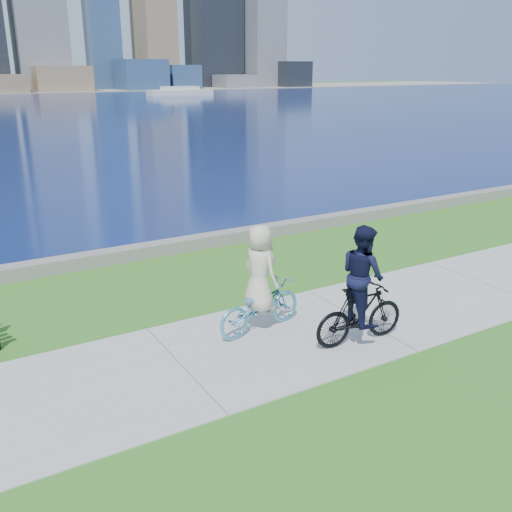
{
  "coord_description": "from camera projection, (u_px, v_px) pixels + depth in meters",
  "views": [
    {
      "loc": [
        -3.44,
        -8.36,
        5.04
      ],
      "look_at": [
        2.61,
        1.83,
        1.1
      ],
      "focal_mm": 40.0,
      "sensor_mm": 36.0,
      "label": 1
    }
  ],
  "objects": [
    {
      "name": "concrete_path",
      "position": [
        182.0,
        366.0,
        10.08
      ],
      "size": [
        80.0,
        3.5,
        0.02
      ],
      "primitive_type": "cube",
      "color": "#A2A29D",
      "rests_on": "ground"
    },
    {
      "name": "seawall",
      "position": [
        87.0,
        260.0,
        15.09
      ],
      "size": [
        90.0,
        0.5,
        0.35
      ],
      "primitive_type": "cube",
      "color": "slate",
      "rests_on": "ground"
    },
    {
      "name": "ferry_far",
      "position": [
        180.0,
        92.0,
        105.08
      ],
      "size": [
        12.0,
        3.43,
        1.63
      ],
      "color": "silver",
      "rests_on": "ground"
    },
    {
      "name": "cyclist_woman",
      "position": [
        260.0,
        293.0,
        11.2
      ],
      "size": [
        1.02,
        2.09,
        2.17
      ],
      "rotation": [
        0.0,
        0.0,
        1.74
      ],
      "color": "#4F9EC0",
      "rests_on": "ground"
    },
    {
      "name": "ground",
      "position": [
        182.0,
        367.0,
        10.08
      ],
      "size": [
        320.0,
        320.0,
        0.0
      ],
      "primitive_type": "plane",
      "color": "#2C661A",
      "rests_on": "ground"
    },
    {
      "name": "cyclist_man",
      "position": [
        361.0,
        295.0,
        10.64
      ],
      "size": [
        0.78,
        1.96,
        2.32
      ],
      "rotation": [
        0.0,
        0.0,
        1.49
      ],
      "color": "black",
      "rests_on": "ground"
    }
  ]
}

